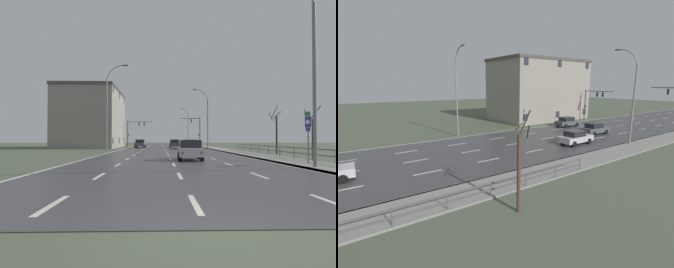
# 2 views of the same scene
# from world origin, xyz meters

# --- Properties ---
(ground_plane) EXTENTS (160.00, 160.00, 0.12)m
(ground_plane) POSITION_xyz_m (0.00, 48.00, -0.06)
(ground_plane) COLOR #4C5642
(road_asphalt_strip) EXTENTS (14.00, 120.00, 0.03)m
(road_asphalt_strip) POSITION_xyz_m (0.00, 59.99, 0.01)
(road_asphalt_strip) COLOR #3D3D3F
(road_asphalt_strip) RESTS_ON ground
(sidewalk_right) EXTENTS (3.00, 120.00, 0.12)m
(sidewalk_right) POSITION_xyz_m (8.43, 60.00, 0.06)
(sidewalk_right) COLOR gray
(sidewalk_right) RESTS_ON ground
(guardrail) EXTENTS (0.07, 29.73, 1.00)m
(guardrail) POSITION_xyz_m (9.85, 18.65, 0.71)
(guardrail) COLOR #515459
(guardrail) RESTS_ON ground
(street_lamp_foreground) EXTENTS (2.68, 0.24, 10.92)m
(street_lamp_foreground) POSITION_xyz_m (7.43, 10.21, 5.32)
(street_lamp_foreground) COLOR slate
(street_lamp_foreground) RESTS_ON ground
(street_lamp_midground) EXTENTS (2.72, 0.24, 10.50)m
(street_lamp_midground) POSITION_xyz_m (7.41, 44.77, 5.12)
(street_lamp_midground) COLOR slate
(street_lamp_midground) RESTS_ON ground
(street_lamp_distant) EXTENTS (2.52, 0.24, 10.84)m
(street_lamp_distant) POSITION_xyz_m (7.44, 79.33, 5.31)
(street_lamp_distant) COLOR slate
(street_lamp_distant) RESTS_ON ground
(street_lamp_left_bank) EXTENTS (2.77, 0.24, 11.11)m
(street_lamp_left_bank) POSITION_xyz_m (-7.42, 30.94, 5.41)
(street_lamp_left_bank) COLOR slate
(street_lamp_left_bank) RESTS_ON ground
(highway_sign) EXTENTS (0.09, 0.68, 3.36)m
(highway_sign) POSITION_xyz_m (8.39, 12.40, 2.15)
(highway_sign) COLOR slate
(highway_sign) RESTS_ON ground
(traffic_signal_right) EXTENTS (4.27, 0.36, 6.44)m
(traffic_signal_right) POSITION_xyz_m (7.21, 56.77, 4.14)
(traffic_signal_right) COLOR #38383A
(traffic_signal_right) RESTS_ON ground
(traffic_signal_left) EXTENTS (5.63, 0.36, 5.67)m
(traffic_signal_left) POSITION_xyz_m (-6.45, 56.93, 3.95)
(traffic_signal_left) COLOR #38383A
(traffic_signal_left) RESTS_ON ground
(car_near_left) EXTENTS (1.84, 4.10, 1.57)m
(car_near_left) POSITION_xyz_m (3.92, 40.13, 0.80)
(car_near_left) COLOR #B7B7BC
(car_near_left) RESTS_ON ground
(car_far_left) EXTENTS (1.94, 4.15, 1.57)m
(car_far_left) POSITION_xyz_m (1.80, 46.60, 0.80)
(car_far_left) COLOR #474C51
(car_far_left) RESTS_ON ground
(car_mid_centre) EXTENTS (1.98, 4.17, 1.57)m
(car_mid_centre) POSITION_xyz_m (-4.55, 48.38, 0.80)
(car_mid_centre) COLOR #474C51
(car_mid_centre) RESTS_ON ground
(car_distant) EXTENTS (1.95, 4.16, 1.57)m
(car_distant) POSITION_xyz_m (1.46, 16.89, 0.80)
(car_distant) COLOR #B7B7BC
(car_distant) RESTS_ON ground
(brick_building) EXTENTS (10.74, 17.60, 11.23)m
(brick_building) POSITION_xyz_m (-14.08, 50.61, 5.62)
(brick_building) COLOR gray
(brick_building) RESTS_ON ground
(bare_tree_near) EXTENTS (1.44, 1.11, 4.32)m
(bare_tree_near) POSITION_xyz_m (11.27, 17.15, 1.89)
(bare_tree_near) COLOR #423328
(bare_tree_near) RESTS_ON ground
(bare_tree_mid) EXTENTS (1.34, 1.33, 5.44)m
(bare_tree_mid) POSITION_xyz_m (11.97, 25.82, 2.36)
(bare_tree_mid) COLOR #423328
(bare_tree_mid) RESTS_ON ground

